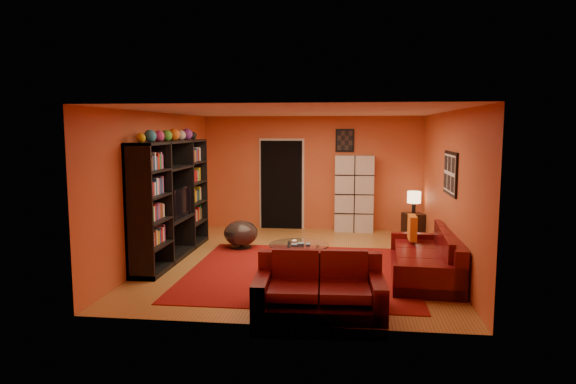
# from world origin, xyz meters

# --- Properties ---
(floor) EXTENTS (6.00, 6.00, 0.00)m
(floor) POSITION_xyz_m (0.00, 0.00, 0.00)
(floor) COLOR olive
(floor) RESTS_ON ground
(ceiling) EXTENTS (6.00, 6.00, 0.00)m
(ceiling) POSITION_xyz_m (0.00, 0.00, 2.60)
(ceiling) COLOR white
(ceiling) RESTS_ON wall_back
(wall_back) EXTENTS (6.00, 0.00, 6.00)m
(wall_back) POSITION_xyz_m (0.00, 3.00, 1.30)
(wall_back) COLOR #BE4F29
(wall_back) RESTS_ON floor
(wall_front) EXTENTS (6.00, 0.00, 6.00)m
(wall_front) POSITION_xyz_m (0.00, -3.00, 1.30)
(wall_front) COLOR #BE4F29
(wall_front) RESTS_ON floor
(wall_left) EXTENTS (0.00, 6.00, 6.00)m
(wall_left) POSITION_xyz_m (-2.50, 0.00, 1.30)
(wall_left) COLOR #BE4F29
(wall_left) RESTS_ON floor
(wall_right) EXTENTS (0.00, 6.00, 6.00)m
(wall_right) POSITION_xyz_m (2.50, 0.00, 1.30)
(wall_right) COLOR #BE4F29
(wall_right) RESTS_ON floor
(rug) EXTENTS (3.60, 3.60, 0.01)m
(rug) POSITION_xyz_m (0.10, -0.70, 0.01)
(rug) COLOR #630C0B
(rug) RESTS_ON floor
(doorway) EXTENTS (0.95, 0.10, 2.04)m
(doorway) POSITION_xyz_m (-0.70, 2.96, 1.02)
(doorway) COLOR black
(doorway) RESTS_ON floor
(wall_art_right) EXTENTS (0.03, 1.00, 0.70)m
(wall_art_right) POSITION_xyz_m (2.48, -0.30, 1.60)
(wall_art_right) COLOR black
(wall_art_right) RESTS_ON wall_right
(wall_art_back) EXTENTS (0.42, 0.03, 0.52)m
(wall_art_back) POSITION_xyz_m (0.75, 2.98, 2.05)
(wall_art_back) COLOR black
(wall_art_back) RESTS_ON wall_back
(entertainment_unit) EXTENTS (0.45, 3.00, 2.10)m
(entertainment_unit) POSITION_xyz_m (-2.27, 0.00, 1.05)
(entertainment_unit) COLOR black
(entertainment_unit) RESTS_ON floor
(tv) EXTENTS (0.95, 0.12, 0.54)m
(tv) POSITION_xyz_m (-2.23, 0.08, 0.99)
(tv) COLOR black
(tv) RESTS_ON entertainment_unit
(sofa) EXTENTS (1.14, 2.46, 0.85)m
(sofa) POSITION_xyz_m (2.14, -0.69, 0.28)
(sofa) COLOR #48090D
(sofa) RESTS_ON rug
(loveseat) EXTENTS (1.68, 1.06, 0.85)m
(loveseat) POSITION_xyz_m (0.51, -2.41, 0.28)
(loveseat) COLOR #48090D
(loveseat) RESTS_ON rug
(throw_pillow) EXTENTS (0.12, 0.42, 0.42)m
(throw_pillow) POSITION_xyz_m (1.95, 0.06, 0.63)
(throw_pillow) COLOR orange
(throw_pillow) RESTS_ON sofa
(coffee_table) EXTENTS (0.96, 0.96, 0.48)m
(coffee_table) POSITION_xyz_m (0.08, -0.81, 0.44)
(coffee_table) COLOR silver
(coffee_table) RESTS_ON floor
(storage_cabinet) EXTENTS (0.87, 0.40, 1.72)m
(storage_cabinet) POSITION_xyz_m (0.98, 2.80, 0.86)
(storage_cabinet) COLOR beige
(storage_cabinet) RESTS_ON floor
(bowl_chair) EXTENTS (0.66, 0.66, 0.54)m
(bowl_chair) POSITION_xyz_m (-1.21, 0.84, 0.29)
(bowl_chair) COLOR black
(bowl_chair) RESTS_ON floor
(side_table) EXTENTS (0.50, 0.50, 0.50)m
(side_table) POSITION_xyz_m (2.25, 2.39, 0.25)
(side_table) COLOR black
(side_table) RESTS_ON floor
(table_lamp) EXTENTS (0.29, 0.29, 0.48)m
(table_lamp) POSITION_xyz_m (2.25, 2.39, 0.84)
(table_lamp) COLOR black
(table_lamp) RESTS_ON side_table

